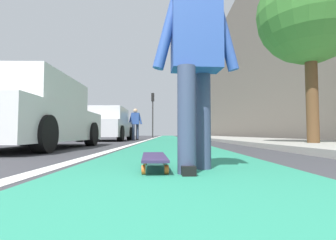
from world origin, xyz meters
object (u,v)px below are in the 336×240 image
object	(u,v)px
skater_person	(196,56)
street_tree_near	(309,14)
parked_car_mid	(107,125)
pedestrian_distant	(135,122)
skateboard	(154,158)
parked_car_near	(32,115)
traffic_light	(153,107)

from	to	relation	value
skater_person	street_tree_near	bearing A→B (deg)	-40.19
parked_car_mid	street_tree_near	distance (m)	8.79
parked_car_mid	pedestrian_distant	xyz separation A→B (m)	(1.21, -1.14, 0.19)
skater_person	parked_car_mid	xyz separation A→B (m)	(9.56, 2.99, -0.22)
skateboard	pedestrian_distant	xyz separation A→B (m)	(10.62, 1.50, 0.82)
skateboard	street_tree_near	bearing A→B (deg)	-44.58
skateboard	skater_person	distance (m)	0.92
parked_car_mid	pedestrian_distant	size ratio (longest dim) A/B	2.57
pedestrian_distant	skateboard	bearing A→B (deg)	-171.94
skater_person	pedestrian_distant	bearing A→B (deg)	9.75
pedestrian_distant	parked_car_near	bearing A→B (deg)	171.21
parked_car_mid	street_tree_near	size ratio (longest dim) A/B	0.98
skateboard	parked_car_near	size ratio (longest dim) A/B	0.20
skater_person	parked_car_mid	size ratio (longest dim) A/B	0.40
traffic_light	pedestrian_distant	world-z (taller)	traffic_light
skateboard	traffic_light	xyz separation A→B (m)	(22.29, 1.31, 2.86)
street_tree_near	traffic_light	bearing A→B (deg)	13.68
skater_person	traffic_light	xyz separation A→B (m)	(22.44, 1.65, 2.02)
parked_car_mid	parked_car_near	bearing A→B (deg)	179.67
traffic_light	parked_car_mid	bearing A→B (deg)	174.10
pedestrian_distant	skater_person	bearing A→B (deg)	-170.25
parked_car_mid	traffic_light	distance (m)	13.15
traffic_light	street_tree_near	size ratio (longest dim) A/B	1.03
skateboard	pedestrian_distant	world-z (taller)	pedestrian_distant
parked_car_mid	traffic_light	size ratio (longest dim) A/B	0.95
skateboard	parked_car_mid	bearing A→B (deg)	15.68
parked_car_near	pedestrian_distant	size ratio (longest dim) A/B	2.66
skater_person	parked_car_mid	distance (m)	10.02
parked_car_near	traffic_light	size ratio (longest dim) A/B	0.99
parked_car_near	traffic_light	bearing A→B (deg)	-4.07
street_tree_near	pedestrian_distant	world-z (taller)	street_tree_near
parked_car_near	parked_car_mid	xyz separation A→B (m)	(6.37, -0.04, 0.02)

